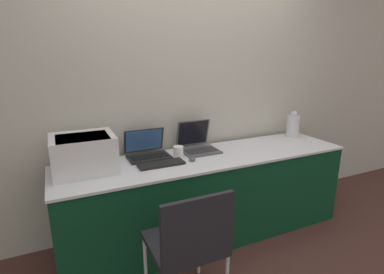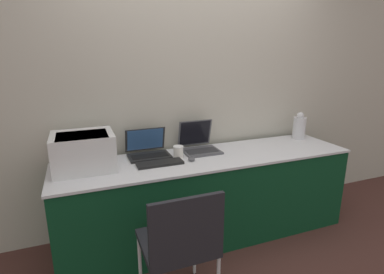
# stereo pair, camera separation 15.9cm
# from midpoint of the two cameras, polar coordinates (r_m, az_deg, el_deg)

# --- Properties ---
(ground_plane) EXTENTS (14.00, 14.00, 0.00)m
(ground_plane) POSITION_cam_midpoint_polar(r_m,az_deg,el_deg) (2.73, 7.69, -21.17)
(ground_plane) COLOR #472823
(wall_back) EXTENTS (8.00, 0.05, 2.60)m
(wall_back) POSITION_cam_midpoint_polar(r_m,az_deg,el_deg) (2.85, 1.67, 8.97)
(wall_back) COLOR #B7B2A3
(wall_back) RESTS_ON ground_plane
(table) EXTENTS (2.58, 0.64, 0.77)m
(table) POSITION_cam_midpoint_polar(r_m,az_deg,el_deg) (2.76, 4.82, -11.22)
(table) COLOR #0C381E
(table) RESTS_ON ground_plane
(printer) EXTENTS (0.45, 0.39, 0.28)m
(printer) POSITION_cam_midpoint_polar(r_m,az_deg,el_deg) (2.40, -18.21, -2.38)
(printer) COLOR silver
(printer) RESTS_ON table
(laptop_left) EXTENTS (0.35, 0.29, 0.23)m
(laptop_left) POSITION_cam_midpoint_polar(r_m,az_deg,el_deg) (2.62, -6.68, -2.48)
(laptop_left) COLOR black
(laptop_left) RESTS_ON table
(laptop_right) EXTENTS (0.32, 0.32, 0.27)m
(laptop_right) POSITION_cam_midpoint_polar(r_m,az_deg,el_deg) (2.74, 3.00, -1.42)
(laptop_right) COLOR #4C4C51
(laptop_right) RESTS_ON table
(external_keyboard) EXTENTS (0.37, 0.13, 0.02)m
(external_keyboard) POSITION_cam_midpoint_polar(r_m,az_deg,el_deg) (2.41, -4.24, -5.04)
(external_keyboard) COLOR black
(external_keyboard) RESTS_ON table
(coffee_cup) EXTENTS (0.09, 0.09, 0.10)m
(coffee_cup) POSITION_cam_midpoint_polar(r_m,az_deg,el_deg) (2.55, -0.84, -2.88)
(coffee_cup) COLOR white
(coffee_cup) RESTS_ON table
(mouse) EXTENTS (0.06, 0.05, 0.03)m
(mouse) POSITION_cam_midpoint_polar(r_m,az_deg,el_deg) (2.48, 1.73, -4.26)
(mouse) COLOR #4C4C51
(mouse) RESTS_ON table
(metal_pitcher) EXTENTS (0.13, 0.13, 0.28)m
(metal_pitcher) POSITION_cam_midpoint_polar(r_m,az_deg,el_deg) (3.34, 21.06, 1.82)
(metal_pitcher) COLOR silver
(metal_pitcher) RESTS_ON table
(chair) EXTENTS (0.45, 0.44, 0.86)m
(chair) POSITION_cam_midpoint_polar(r_m,az_deg,el_deg) (1.95, 0.19, -19.14)
(chair) COLOR black
(chair) RESTS_ON ground_plane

